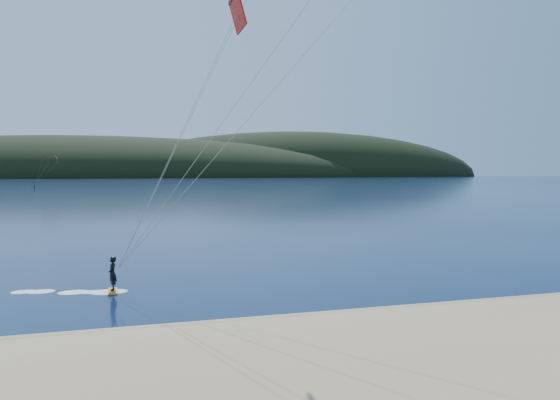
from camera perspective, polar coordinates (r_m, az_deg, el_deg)
ground at (r=18.12m, az=-1.62°, el=-17.82°), size 1800.00×1800.00×0.00m
wet_sand at (r=22.26m, az=-4.61°, el=-13.69°), size 220.00×2.50×0.10m
headland at (r=761.72m, az=-15.81°, el=2.40°), size 1200.00×310.00×140.00m
kitesurfer_near at (r=28.55m, az=2.64°, el=20.38°), size 25.39×6.66×19.28m
kitesurfer_far at (r=218.50m, az=-23.83°, el=3.83°), size 10.09×6.89×13.09m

